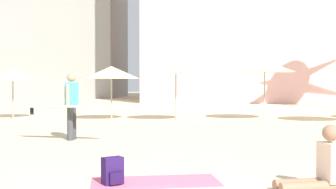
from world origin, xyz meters
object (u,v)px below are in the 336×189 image
cafe_umbrella_3 (265,67)px  backpack (113,172)px  cafe_umbrella_4 (176,68)px  cafe_umbrella_5 (111,72)px  beach_towel (156,182)px  person_mid_center (70,104)px  cafe_umbrella_0 (13,74)px  person_mid_right (320,167)px

cafe_umbrella_3 → backpack: cafe_umbrella_3 is taller
cafe_umbrella_4 → cafe_umbrella_5: size_ratio=1.01×
beach_towel → cafe_umbrella_4: bearing=92.9°
beach_towel → backpack: size_ratio=4.65×
cafe_umbrella_3 → person_mid_center: (-5.79, -6.95, -1.19)m
cafe_umbrella_5 → cafe_umbrella_0: bearing=176.6°
person_mid_right → cafe_umbrella_4: bearing=-92.0°
cafe_umbrella_0 → cafe_umbrella_4: size_ratio=0.93×
cafe_umbrella_5 → backpack: size_ratio=5.38×
person_mid_center → beach_towel: bearing=-51.9°
cafe_umbrella_5 → person_mid_right: 12.57m
person_mid_right → person_mid_center: size_ratio=0.37×
beach_towel → person_mid_center: 5.52m
cafe_umbrella_0 → cafe_umbrella_5: (4.21, -0.25, 0.06)m
cafe_umbrella_3 → beach_towel: size_ratio=1.26×
backpack → cafe_umbrella_0: bearing=172.7°
backpack → cafe_umbrella_3: bearing=125.3°
beach_towel → backpack: bearing=-157.5°
beach_towel → person_mid_right: (2.39, -0.28, 0.32)m
cafe_umbrella_4 → person_mid_right: size_ratio=2.31×
person_mid_right → cafe_umbrella_0: bearing=-66.4°
cafe_umbrella_3 → person_mid_right: bearing=-92.8°
cafe_umbrella_0 → backpack: cafe_umbrella_0 is taller
cafe_umbrella_5 → person_mid_center: (0.31, -6.26, -0.96)m
person_mid_right → cafe_umbrella_5: bearing=-80.5°
person_mid_right → person_mid_center: person_mid_center is taller
cafe_umbrella_4 → person_mid_center: (-2.28, -6.19, -1.12)m
cafe_umbrella_5 → beach_towel: bearing=-74.0°
cafe_umbrella_3 → cafe_umbrella_4: cafe_umbrella_3 is taller
cafe_umbrella_0 → cafe_umbrella_5: size_ratio=0.94×
cafe_umbrella_3 → cafe_umbrella_4: (-3.51, -0.76, -0.08)m
cafe_umbrella_0 → cafe_umbrella_3: cafe_umbrella_3 is taller
cafe_umbrella_4 → beach_towel: (0.55, -10.83, -2.06)m
cafe_umbrella_3 → cafe_umbrella_5: bearing=-173.5°
cafe_umbrella_3 → cafe_umbrella_5: (-6.10, -0.69, -0.24)m
cafe_umbrella_4 → backpack: cafe_umbrella_4 is taller
cafe_umbrella_0 → backpack: 13.35m
backpack → person_mid_right: person_mid_right is taller
cafe_umbrella_3 → beach_towel: 12.16m
cafe_umbrella_3 → person_mid_right: size_ratio=2.49×
cafe_umbrella_4 → cafe_umbrella_0: bearing=177.3°
beach_towel → person_mid_right: 2.42m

